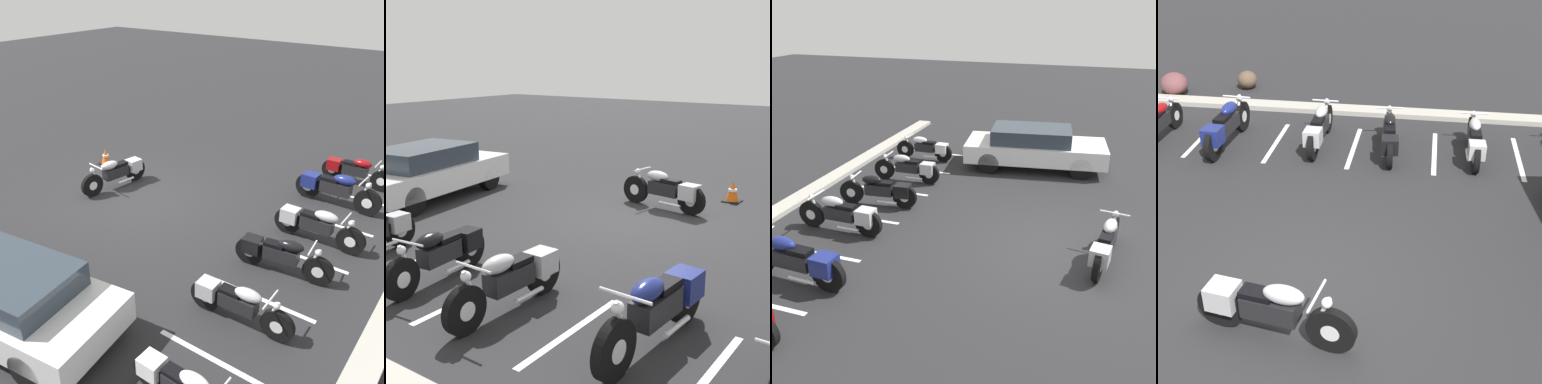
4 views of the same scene
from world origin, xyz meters
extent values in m
plane|color=#262628|center=(0.00, 0.00, 0.00)|extent=(60.00, 60.00, 0.00)
cylinder|color=black|center=(0.66, -1.08, 0.32)|extent=(0.66, 0.21, 0.65)
cylinder|color=silver|center=(0.66, -1.08, 0.32)|extent=(0.26, 0.16, 0.25)
cylinder|color=black|center=(-0.84, -0.84, 0.32)|extent=(0.66, 0.21, 0.65)
cylinder|color=silver|center=(-0.84, -0.84, 0.32)|extent=(0.26, 0.16, 0.25)
cube|color=black|center=(-0.14, -0.95, 0.47)|extent=(0.78, 0.38, 0.29)
ellipsoid|color=#B7B7BC|center=(0.05, -0.98, 0.73)|extent=(0.58, 0.34, 0.23)
cube|color=black|center=(-0.31, -0.93, 0.67)|extent=(0.46, 0.30, 0.08)
cube|color=#B7B7BC|center=(-0.79, -0.85, 0.50)|extent=(0.44, 0.41, 0.33)
cylinder|color=silver|center=(0.54, -1.06, 0.58)|extent=(0.26, 0.10, 0.52)
cylinder|color=silver|center=(0.48, -1.05, 0.83)|extent=(0.13, 0.60, 0.04)
sphere|color=silver|center=(0.61, -1.07, 0.75)|extent=(0.14, 0.14, 0.14)
cylinder|color=silver|center=(-0.36, -0.78, 0.18)|extent=(0.54, 0.15, 0.07)
cylinder|color=black|center=(-2.68, 5.41, 0.35)|extent=(0.16, 0.70, 0.69)
cylinder|color=silver|center=(-2.68, 5.41, 0.35)|extent=(0.15, 0.27, 0.26)
cylinder|color=black|center=(-2.76, 3.78, 0.35)|extent=(0.16, 0.70, 0.69)
cylinder|color=silver|center=(-2.76, 3.78, 0.35)|extent=(0.15, 0.27, 0.26)
cube|color=black|center=(-2.72, 4.54, 0.50)|extent=(0.33, 0.81, 0.31)
ellipsoid|color=navy|center=(-2.71, 4.75, 0.79)|extent=(0.30, 0.60, 0.25)
cube|color=black|center=(-2.73, 4.36, 0.71)|extent=(0.27, 0.47, 0.08)
cube|color=navy|center=(-2.75, 3.83, 0.54)|extent=(0.40, 0.44, 0.36)
cylinder|color=silver|center=(-2.68, 5.28, 0.62)|extent=(0.08, 0.28, 0.56)
cylinder|color=silver|center=(-2.69, 5.22, 0.89)|extent=(0.65, 0.07, 0.04)
sphere|color=silver|center=(-2.68, 5.35, 0.81)|extent=(0.15, 0.15, 0.15)
cylinder|color=silver|center=(-2.88, 4.29, 0.19)|extent=(0.10, 0.58, 0.07)
cylinder|color=black|center=(-0.68, 5.63, 0.32)|extent=(0.13, 0.64, 0.64)
cylinder|color=silver|center=(-0.68, 5.63, 0.32)|extent=(0.13, 0.25, 0.24)
cylinder|color=black|center=(-0.71, 4.13, 0.32)|extent=(0.13, 0.64, 0.64)
cylinder|color=silver|center=(-0.71, 4.13, 0.32)|extent=(0.13, 0.25, 0.24)
cube|color=black|center=(-0.69, 4.83, 0.47)|extent=(0.29, 0.74, 0.29)
ellipsoid|color=#B7B7BC|center=(-0.69, 5.02, 0.73)|extent=(0.26, 0.55, 0.23)
cube|color=black|center=(-0.69, 4.67, 0.66)|extent=(0.24, 0.43, 0.08)
cube|color=#B7B7BC|center=(-0.70, 4.18, 0.50)|extent=(0.36, 0.40, 0.33)
cylinder|color=silver|center=(-0.68, 5.52, 0.57)|extent=(0.06, 0.26, 0.52)
cylinder|color=silver|center=(-0.68, 5.46, 0.83)|extent=(0.60, 0.05, 0.03)
sphere|color=silver|center=(-0.68, 5.58, 0.75)|extent=(0.14, 0.14, 0.14)
cylinder|color=silver|center=(-0.83, 4.59, 0.18)|extent=(0.08, 0.54, 0.07)
cylinder|color=black|center=(0.78, 5.46, 0.31)|extent=(0.18, 0.63, 0.62)
cylinder|color=silver|center=(0.78, 5.46, 0.31)|extent=(0.14, 0.25, 0.24)
cylinder|color=black|center=(0.92, 4.01, 0.31)|extent=(0.18, 0.63, 0.62)
cylinder|color=silver|center=(0.92, 4.01, 0.31)|extent=(0.14, 0.25, 0.24)
cube|color=black|center=(0.85, 4.69, 0.45)|extent=(0.34, 0.74, 0.28)
ellipsoid|color=black|center=(0.84, 4.88, 0.71)|extent=(0.30, 0.55, 0.23)
cube|color=black|center=(0.87, 4.53, 0.64)|extent=(0.27, 0.44, 0.08)
cube|color=black|center=(0.92, 4.06, 0.48)|extent=(0.38, 0.41, 0.32)
cylinder|color=silver|center=(0.79, 5.35, 0.56)|extent=(0.08, 0.25, 0.50)
cylinder|color=silver|center=(0.79, 5.29, 0.80)|extent=(0.58, 0.09, 0.03)
sphere|color=silver|center=(0.78, 5.41, 0.73)|extent=(0.13, 0.13, 0.13)
cylinder|color=silver|center=(0.75, 4.44, 0.17)|extent=(0.12, 0.52, 0.07)
cylinder|color=black|center=(2.66, 4.06, 0.30)|extent=(0.13, 0.61, 0.60)
cylinder|color=silver|center=(2.66, 4.06, 0.30)|extent=(0.12, 0.23, 0.23)
cube|color=#B7B7BC|center=(2.66, 4.11, 0.47)|extent=(0.34, 0.37, 0.31)
cylinder|color=black|center=(6.01, 0.16, 0.32)|extent=(0.30, 0.66, 0.64)
cylinder|color=black|center=(4.44, -0.05, 0.32)|extent=(0.30, 0.66, 0.64)
cylinder|color=black|center=(4.07, 2.68, 0.32)|extent=(0.30, 0.66, 0.64)
cube|color=white|center=(5.04, 1.42, 0.56)|extent=(2.36, 4.50, 0.55)
cube|color=#2D3842|center=(5.02, 1.57, 1.06)|extent=(1.82, 2.59, 0.45)
cube|color=black|center=(-1.20, -2.45, 0.01)|extent=(0.40, 0.40, 0.03)
cone|color=#EA590F|center=(-1.20, -2.45, 0.26)|extent=(0.32, 0.32, 0.52)
cylinder|color=white|center=(-1.20, -2.45, 0.28)|extent=(0.20, 0.20, 0.06)
cube|color=white|center=(-3.48, 4.83, 0.00)|extent=(0.10, 2.10, 0.00)
cube|color=white|center=(-1.71, 4.83, 0.00)|extent=(0.10, 2.10, 0.00)
cube|color=white|center=(0.07, 4.83, 0.00)|extent=(0.10, 2.10, 0.00)
cube|color=white|center=(1.84, 4.83, 0.00)|extent=(0.10, 2.10, 0.00)
camera|label=1|loc=(8.11, 7.66, 5.64)|focal=42.00mm
camera|label=2|loc=(-5.25, 9.74, 3.31)|focal=50.00mm
camera|label=3|loc=(-8.50, -0.74, 4.91)|focal=42.00mm
camera|label=4|loc=(1.62, -5.81, 5.08)|focal=50.00mm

